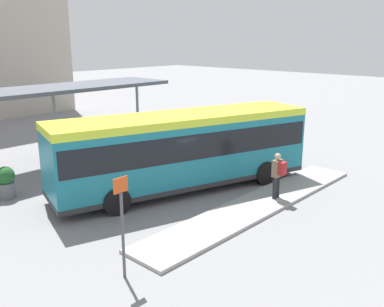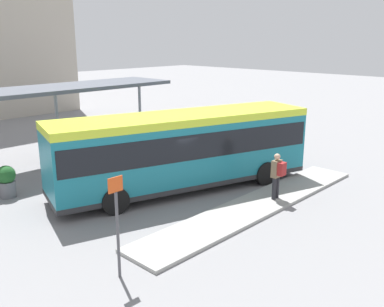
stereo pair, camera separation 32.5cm
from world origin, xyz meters
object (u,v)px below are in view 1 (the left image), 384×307
bicycle_blue (251,135)px  platform_sign (122,223)px  pedestrian_waiting (278,173)px  bicycle_green (283,139)px  city_bus (183,146)px  potted_planter_far_side (90,159)px  potted_planter_near_shelter (6,182)px  bicycle_red (273,137)px  bicycle_yellow (261,136)px

bicycle_blue → platform_sign: platform_sign is taller
pedestrian_waiting → bicycle_green: (8.12, 4.64, -0.81)m
pedestrian_waiting → bicycle_green: pedestrian_waiting is taller
city_bus → bicycle_green: size_ratio=7.01×
platform_sign → bicycle_blue: bearing=23.9°
pedestrian_waiting → potted_planter_far_side: bearing=17.0°
potted_planter_near_shelter → bicycle_green: bearing=-12.6°
bicycle_red → bicycle_blue: bearing=-157.8°
potted_planter_near_shelter → bicycle_blue: bearing=-4.7°
bicycle_yellow → potted_planter_near_shelter: potted_planter_near_shelter is taller
potted_planter_near_shelter → bicycle_yellow: bearing=-7.4°
bicycle_green → potted_planter_near_shelter: 15.52m
pedestrian_waiting → city_bus: bearing=20.5°
potted_planter_near_shelter → pedestrian_waiting: bearing=-48.8°
pedestrian_waiting → potted_planter_near_shelter: (-7.02, 8.01, -0.47)m
bicycle_green → platform_sign: 16.35m
platform_sign → pedestrian_waiting: bearing=0.1°
bicycle_blue → potted_planter_near_shelter: (-14.83, 1.23, 0.36)m
city_bus → bicycle_red: city_bus is taller
bicycle_green → bicycle_yellow: 1.45m
bicycle_green → potted_planter_far_side: potted_planter_far_side is taller
bicycle_blue → platform_sign: size_ratio=0.54×
potted_planter_near_shelter → potted_planter_far_side: size_ratio=1.01×
bicycle_red → pedestrian_waiting: bearing=-48.4°
bicycle_green → platform_sign: (-15.63, -4.65, 1.21)m
potted_planter_far_side → platform_sign: (-4.69, -8.46, 0.88)m
potted_planter_far_side → bicycle_red: bearing=-15.7°
bicycle_green → bicycle_red: size_ratio=0.91×
bicycle_red → bicycle_yellow: (-0.28, 0.71, -0.04)m
pedestrian_waiting → platform_sign: 7.51m
city_bus → bicycle_blue: size_ratio=7.35×
city_bus → bicycle_red: size_ratio=6.40×
city_bus → potted_planter_far_side: city_bus is taller
bicycle_green → bicycle_yellow: size_ratio=1.01×
pedestrian_waiting → bicycle_green: bearing=-61.7°
city_bus → potted_planter_near_shelter: (-5.55, 4.37, -1.18)m
platform_sign → bicycle_red: bearing=18.9°
city_bus → platform_sign: 7.06m
potted_planter_near_shelter → city_bus: bearing=-38.2°
bicycle_red → bicycle_yellow: 0.77m
city_bus → bicycle_green: city_bus is taller
pedestrian_waiting → bicycle_red: 9.80m
bicycle_red → potted_planter_near_shelter: 15.42m
bicycle_green → bicycle_yellow: (-0.23, 1.43, -0.01)m
city_bus → bicycle_yellow: (9.36, 2.43, -1.52)m
bicycle_yellow → platform_sign: platform_sign is taller
pedestrian_waiting → bicycle_yellow: pedestrian_waiting is taller
bicycle_green → potted_planter_far_side: 11.59m
bicycle_yellow → potted_planter_far_side: potted_planter_far_side is taller
bicycle_yellow → potted_planter_far_side: 10.97m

